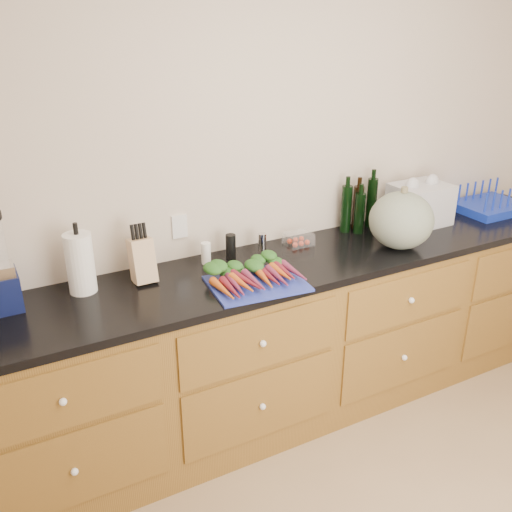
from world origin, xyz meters
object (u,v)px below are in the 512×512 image
cutting_board (257,284)px  knife_block (142,260)px  tomato_box (298,239)px  paper_towel (80,263)px  squash (401,220)px  dish_rack (490,205)px  carrots (253,275)px

cutting_board → knife_block: size_ratio=2.11×
cutting_board → tomato_box: tomato_box is taller
cutting_board → paper_towel: (-0.74, 0.32, 0.14)m
cutting_board → squash: size_ratio=1.28×
paper_towel → knife_block: paper_towel is taller
cutting_board → paper_towel: 0.82m
knife_block → tomato_box: (0.89, 0.03, -0.07)m
squash → paper_towel: size_ratio=1.22×
cutting_board → dish_rack: 1.85m
paper_towel → tomato_box: bearing=0.5°
carrots → knife_block: (-0.46, 0.26, 0.07)m
cutting_board → knife_block: 0.56m
cutting_board → squash: bearing=2.7°
carrots → squash: bearing=0.2°
knife_block → dish_rack: 2.29m
paper_towel → knife_block: bearing=-4.1°
carrots → cutting_board: bearing=-90.0°
cutting_board → knife_block: knife_block is taller
squash → dish_rack: size_ratio=0.81×
cutting_board → tomato_box: 0.55m
carrots → knife_block: bearing=150.3°
tomato_box → knife_block: bearing=-178.1°
squash → paper_towel: (-1.64, 0.28, -0.01)m
squash → carrots: bearing=-179.8°
squash → knife_block: bearing=169.3°
cutting_board → carrots: carrots is taller
paper_towel → tomato_box: (1.18, 0.01, -0.11)m
carrots → knife_block: knife_block is taller
knife_block → tomato_box: bearing=1.9°
cutting_board → dish_rack: dish_rack is taller
carrots → tomato_box: 0.52m
knife_block → dish_rack: bearing=-1.5°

